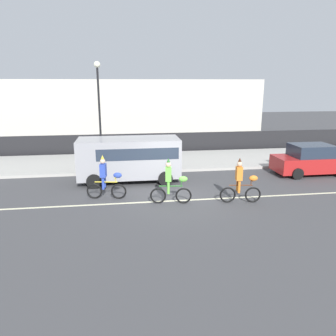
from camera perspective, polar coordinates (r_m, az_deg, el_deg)
ground_plane at (r=14.39m, az=0.75°, el=-5.05°), size 80.00×80.00×0.00m
road_centre_line at (r=13.93m, az=1.07°, el=-5.72°), size 36.00×0.14×0.01m
sidewalk_curb at (r=20.56m, az=-2.05°, el=1.20°), size 60.00×5.00×0.15m
fence_line at (r=23.26m, az=-2.83°, el=4.35°), size 40.00×0.08×1.40m
building_backdrop at (r=31.52m, az=-11.53°, el=10.18°), size 28.00×8.00×5.11m
parade_cyclist_cobalt at (r=14.16m, az=-10.70°, el=-2.06°), size 1.71×0.53×1.92m
parade_cyclist_lime at (r=13.37m, az=0.56°, el=-2.80°), size 1.71×0.52×1.92m
parade_cyclist_orange at (r=13.81m, az=12.64°, el=-2.59°), size 1.72×0.51×1.92m
parked_van_grey at (r=16.48m, az=-6.55°, el=2.03°), size 5.00×2.22×2.18m
parked_car_red at (r=19.38m, az=23.73°, el=1.26°), size 4.10×1.92×1.64m
street_lamp_post at (r=19.49m, az=-11.96°, el=11.80°), size 0.36×0.36×5.86m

